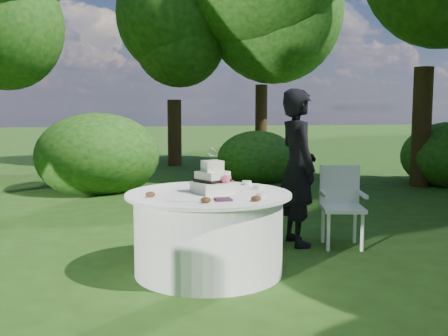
{
  "coord_description": "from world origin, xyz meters",
  "views": [
    {
      "loc": [
        -0.91,
        -4.78,
        1.56
      ],
      "look_at": [
        0.15,
        0.0,
        1.0
      ],
      "focal_mm": 42.0,
      "sensor_mm": 36.0,
      "label": 1
    }
  ],
  "objects_px": {
    "table": "(209,232)",
    "chair": "(341,200)",
    "cake": "(213,181)",
    "guest": "(298,168)",
    "napkins": "(223,199)"
  },
  "relations": [
    {
      "from": "guest",
      "to": "cake",
      "type": "distance_m",
      "value": 1.4
    },
    {
      "from": "napkins",
      "to": "cake",
      "type": "height_order",
      "value": "cake"
    },
    {
      "from": "guest",
      "to": "cake",
      "type": "xyz_separation_m",
      "value": [
        -1.15,
        -0.81,
        -0.01
      ]
    },
    {
      "from": "table",
      "to": "chair",
      "type": "height_order",
      "value": "chair"
    },
    {
      "from": "table",
      "to": "chair",
      "type": "distance_m",
      "value": 1.8
    },
    {
      "from": "table",
      "to": "guest",
      "type": "bearing_deg",
      "value": 34.12
    },
    {
      "from": "cake",
      "to": "chair",
      "type": "relative_size",
      "value": 0.47
    },
    {
      "from": "table",
      "to": "cake",
      "type": "distance_m",
      "value": 0.5
    },
    {
      "from": "napkins",
      "to": "table",
      "type": "relative_size",
      "value": 0.09
    },
    {
      "from": "cake",
      "to": "guest",
      "type": "bearing_deg",
      "value": 35.27
    },
    {
      "from": "napkins",
      "to": "cake",
      "type": "distance_m",
      "value": 0.44
    },
    {
      "from": "guest",
      "to": "chair",
      "type": "xyz_separation_m",
      "value": [
        0.48,
        -0.14,
        -0.37
      ]
    },
    {
      "from": "chair",
      "to": "guest",
      "type": "bearing_deg",
      "value": 163.91
    },
    {
      "from": "napkins",
      "to": "chair",
      "type": "height_order",
      "value": "chair"
    },
    {
      "from": "cake",
      "to": "table",
      "type": "bearing_deg",
      "value": 169.49
    }
  ]
}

